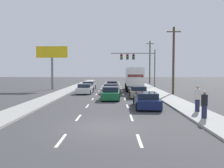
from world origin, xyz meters
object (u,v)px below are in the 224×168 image
Objects in this scene: car_green at (111,94)px; pedestrian_mid_block at (204,105)px; car_silver at (89,86)px; car_tan at (138,92)px; utility_pole_far at (150,62)px; box_truck at (134,77)px; roadside_billboard at (52,58)px; traffic_signal_mast at (135,59)px; utility_pole_mid at (173,60)px; car_navy at (146,100)px; pedestrian_near_corner at (197,98)px; car_black at (112,85)px; car_red at (110,89)px; car_white at (85,89)px.

car_green is 2.51× the size of pedestrian_mid_block.
car_tan is at bearing -57.73° from car_silver.
car_silver is at bearing -124.47° from utility_pole_far.
car_silver is 25.16m from pedestrian_mid_block.
box_truck reaches higher than car_silver.
pedestrian_mid_block is (15.36, -23.57, -4.05)m from roadside_billboard.
traffic_signal_mast is 0.94× the size of utility_pole_mid.
utility_pole_far is at bearing 55.53° from car_silver.
car_navy is 5.78m from pedestrian_mid_block.
car_silver is at bearing 110.12° from car_navy.
utility_pole_mid is 18.88m from roadside_billboard.
car_tan is 2.68× the size of pedestrian_mid_block.
pedestrian_mid_block is at bearing -99.57° from pedestrian_near_corner.
car_black is at bearing 105.50° from pedestrian_near_corner.
pedestrian_near_corner is (15.76, -21.17, -3.97)m from roadside_billboard.
car_black is 0.53× the size of box_truck.
car_navy is at bearing -75.56° from car_red.
pedestrian_near_corner reaches higher than car_tan.
car_red is at bearing 91.50° from car_green.
car_white is 2.25× the size of pedestrian_near_corner.
box_truck reaches higher than car_green.
pedestrian_mid_block is at bearing -60.36° from car_navy.
car_green is 0.52× the size of traffic_signal_mast.
utility_pole_mid reaches higher than roadside_billboard.
roadside_billboard is at bearing 138.79° from car_tan.
car_red is at bearing -131.36° from box_truck.
car_red is at bearing 124.45° from car_tan.
utility_pole_mid reaches higher than pedestrian_mid_block.
box_truck reaches higher than pedestrian_mid_block.
car_red is 0.57× the size of traffic_signal_mast.
car_white is 11.98m from utility_pole_mid.
car_tan is 7.54m from car_navy.
car_tan is at bearing -32.94° from car_white.
utility_pole_far is 38.87m from pedestrian_near_corner.
traffic_signal_mast is (7.70, 5.73, 4.45)m from car_silver.
utility_pole_far is at bearing 75.24° from box_truck.
car_silver is at bearing 148.46° from utility_pole_mid.
car_white is 0.51× the size of traffic_signal_mast.
utility_pole_far reaches higher than car_black.
roadside_billboard reaches higher than car_silver.
car_black is at bearing 103.18° from pedestrian_mid_block.
traffic_signal_mast is (4.17, 11.73, 4.48)m from car_red.
car_black is at bearing 23.61° from car_silver.
car_silver is 0.60× the size of roadside_billboard.
car_green is 0.49× the size of utility_pole_mid.
car_red is 0.53× the size of utility_pole_mid.
traffic_signal_mast reaches higher than car_silver.
car_red is 18.30m from pedestrian_mid_block.
utility_pole_mid is at bearing -73.28° from traffic_signal_mast.
car_red is 1.02× the size of car_tan.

